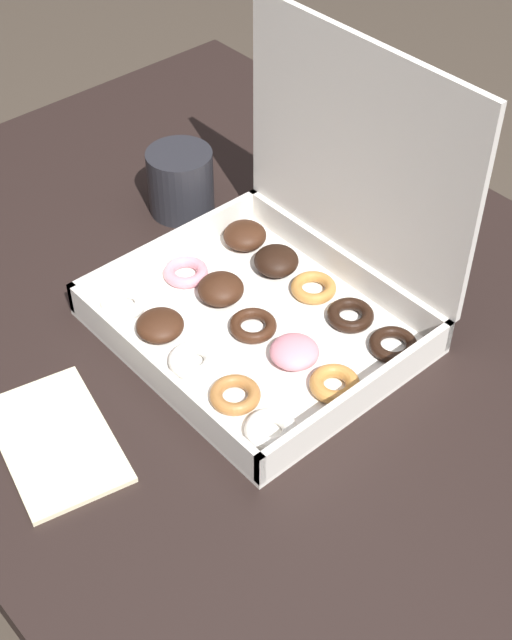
% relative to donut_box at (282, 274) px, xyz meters
% --- Properties ---
extents(dining_table, '(1.23, 0.80, 0.71)m').
position_rel_donut_box_xyz_m(dining_table, '(0.04, -0.02, -0.15)').
color(dining_table, black).
rests_on(dining_table, ground_plane).
extents(donut_box, '(0.32, 0.28, 0.30)m').
position_rel_donut_box_xyz_m(donut_box, '(0.00, 0.00, 0.00)').
color(donut_box, silver).
rests_on(donut_box, dining_table).
extents(coffee_mug, '(0.08, 0.08, 0.09)m').
position_rel_donut_box_xyz_m(coffee_mug, '(-0.23, 0.04, -0.02)').
color(coffee_mug, '#232328').
rests_on(coffee_mug, dining_table).
extents(paper_napkin, '(0.18, 0.14, 0.01)m').
position_rel_donut_box_xyz_m(paper_napkin, '(-0.01, -0.29, -0.06)').
color(paper_napkin, beige).
rests_on(paper_napkin, dining_table).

